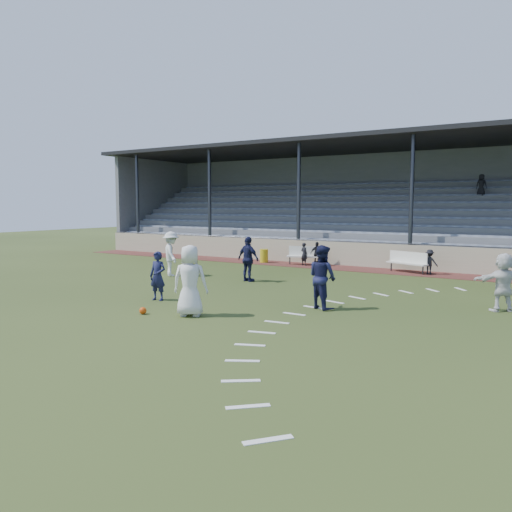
{
  "coord_description": "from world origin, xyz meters",
  "views": [
    {
      "loc": [
        9.33,
        -12.47,
        3.12
      ],
      "look_at": [
        0.0,
        2.5,
        1.3
      ],
      "focal_mm": 35.0,
      "sensor_mm": 36.0,
      "label": 1
    }
  ],
  "objects_px": {
    "bench_right": "(408,260)",
    "trash_bin": "(264,256)",
    "bench_left": "(307,254)",
    "football": "(143,311)",
    "player_navy_lead": "(158,276)",
    "player_white_lead": "(190,281)"
  },
  "relations": [
    {
      "from": "bench_left",
      "to": "player_navy_lead",
      "type": "bearing_deg",
      "value": -104.51
    },
    {
      "from": "bench_right",
      "to": "player_navy_lead",
      "type": "distance_m",
      "value": 12.14
    },
    {
      "from": "trash_bin",
      "to": "football",
      "type": "relative_size",
      "value": 3.49
    },
    {
      "from": "bench_left",
      "to": "player_navy_lead",
      "type": "height_order",
      "value": "player_navy_lead"
    },
    {
      "from": "bench_right",
      "to": "player_navy_lead",
      "type": "xyz_separation_m",
      "value": [
        -5.12,
        -11.0,
        0.22
      ]
    },
    {
      "from": "bench_right",
      "to": "bench_left",
      "type": "bearing_deg",
      "value": -162.45
    },
    {
      "from": "bench_left",
      "to": "football",
      "type": "height_order",
      "value": "bench_left"
    },
    {
      "from": "football",
      "to": "bench_right",
      "type": "bearing_deg",
      "value": 72.47
    },
    {
      "from": "trash_bin",
      "to": "bench_right",
      "type": "bearing_deg",
      "value": 0.41
    },
    {
      "from": "bench_left",
      "to": "football",
      "type": "relative_size",
      "value": 9.95
    },
    {
      "from": "bench_right",
      "to": "trash_bin",
      "type": "height_order",
      "value": "bench_right"
    },
    {
      "from": "player_white_lead",
      "to": "player_navy_lead",
      "type": "distance_m",
      "value": 2.69
    },
    {
      "from": "football",
      "to": "player_navy_lead",
      "type": "xyz_separation_m",
      "value": [
        -1.08,
        1.79,
        0.7
      ]
    },
    {
      "from": "trash_bin",
      "to": "player_white_lead",
      "type": "xyz_separation_m",
      "value": [
        4.91,
        -12.19,
        0.63
      ]
    },
    {
      "from": "bench_left",
      "to": "trash_bin",
      "type": "relative_size",
      "value": 2.85
    },
    {
      "from": "player_white_lead",
      "to": "bench_right",
      "type": "bearing_deg",
      "value": -126.61
    },
    {
      "from": "trash_bin",
      "to": "bench_left",
      "type": "bearing_deg",
      "value": 6.98
    },
    {
      "from": "football",
      "to": "player_navy_lead",
      "type": "height_order",
      "value": "player_navy_lead"
    },
    {
      "from": "player_navy_lead",
      "to": "football",
      "type": "bearing_deg",
      "value": -65.71
    },
    {
      "from": "trash_bin",
      "to": "player_navy_lead",
      "type": "bearing_deg",
      "value": -76.94
    },
    {
      "from": "bench_right",
      "to": "player_navy_lead",
      "type": "height_order",
      "value": "player_navy_lead"
    },
    {
      "from": "football",
      "to": "bench_left",
      "type": "bearing_deg",
      "value": 95.24
    }
  ]
}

